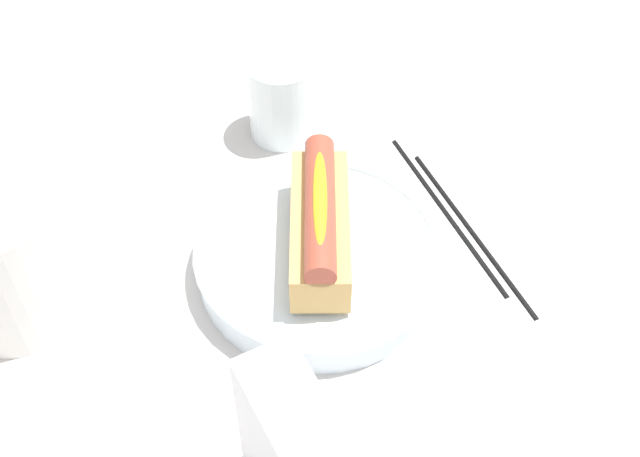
% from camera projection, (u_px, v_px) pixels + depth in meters
% --- Properties ---
extents(ground_plane, '(2.40, 2.40, 0.00)m').
position_uv_depth(ground_plane, '(301.00, 263.00, 0.78)').
color(ground_plane, beige).
extents(serving_bowl, '(0.23, 0.23, 0.04)m').
position_uv_depth(serving_bowl, '(320.00, 256.00, 0.76)').
color(serving_bowl, silver).
rests_on(serving_bowl, ground_plane).
extents(hotdog_front, '(0.16, 0.10, 0.06)m').
position_uv_depth(hotdog_front, '(320.00, 223.00, 0.73)').
color(hotdog_front, tan).
rests_on(hotdog_front, serving_bowl).
extents(water_glass, '(0.07, 0.07, 0.09)m').
position_uv_depth(water_glass, '(282.00, 102.00, 0.87)').
color(water_glass, white).
rests_on(water_glass, ground_plane).
extents(paper_towel_roll, '(0.11, 0.11, 0.13)m').
position_uv_depth(paper_towel_roll, '(1.00, 260.00, 0.70)').
color(paper_towel_roll, white).
rests_on(paper_towel_roll, ground_plane).
extents(chopstick_near, '(0.22, 0.02, 0.01)m').
position_uv_depth(chopstick_near, '(447.00, 212.00, 0.82)').
color(chopstick_near, black).
rests_on(chopstick_near, ground_plane).
extents(chopstick_far, '(0.22, 0.02, 0.01)m').
position_uv_depth(chopstick_far, '(472.00, 231.00, 0.81)').
color(chopstick_far, black).
rests_on(chopstick_far, ground_plane).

